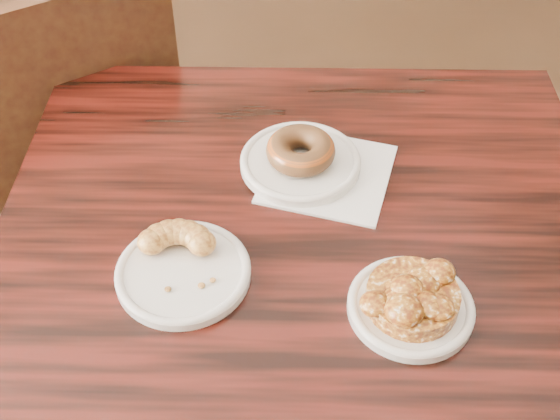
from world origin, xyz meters
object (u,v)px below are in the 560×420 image
object	(u,v)px
glazed_donut	(301,150)
cruller_fragment	(182,261)
cafe_table	(300,395)
apple_fritter	(413,295)
chair_far	(70,151)

from	to	relation	value
glazed_donut	cruller_fragment	distance (m)	0.26
cafe_table	glazed_donut	world-z (taller)	glazed_donut
apple_fritter	cruller_fragment	world-z (taller)	apple_fritter
apple_fritter	cruller_fragment	distance (m)	0.29
cruller_fragment	chair_far	bearing A→B (deg)	101.42
glazed_donut	apple_fritter	xyz separation A→B (m)	(0.04, -0.29, -0.00)
cafe_table	cruller_fragment	world-z (taller)	cruller_fragment
cafe_table	cruller_fragment	size ratio (longest dim) A/B	6.91
cafe_table	chair_far	bearing A→B (deg)	132.83
chair_far	glazed_donut	bearing A→B (deg)	109.08
cafe_table	cruller_fragment	xyz separation A→B (m)	(-0.16, 0.01, 0.40)
chair_far	cruller_fragment	world-z (taller)	chair_far
cafe_table	apple_fritter	size ratio (longest dim) A/B	5.58
chair_far	cruller_fragment	xyz separation A→B (m)	(0.14, -0.67, 0.33)
cafe_table	glazed_donut	size ratio (longest dim) A/B	8.36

